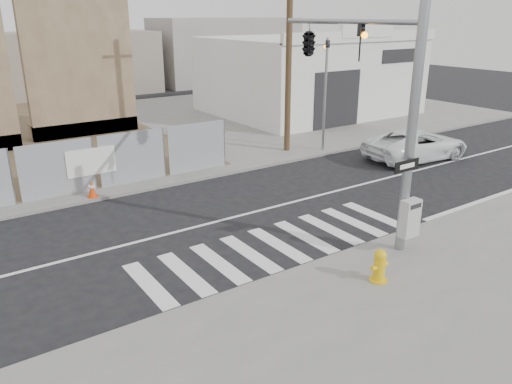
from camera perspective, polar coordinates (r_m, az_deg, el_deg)
ground at (r=16.44m, az=-2.66°, el=-2.93°), size 100.00×100.00×0.00m
sidewalk_far at (r=28.77m, az=-17.67°, el=6.18°), size 50.00×20.00×0.12m
signal_pole at (r=15.17m, az=9.57°, el=13.61°), size 0.96×5.87×7.00m
far_signal_pole at (r=23.87m, az=7.98°, el=12.66°), size 0.16×0.20×5.60m
concrete_wall_right at (r=28.18m, az=-19.41°, el=12.60°), size 5.50×1.30×8.00m
auto_shop at (r=34.16m, az=5.95°, el=13.20°), size 12.00×10.20×5.95m
utility_pole_right at (r=23.45m, az=3.80°, el=16.91°), size 1.60×0.28×10.00m
fire_hydrant at (r=12.64m, az=13.93°, el=-8.16°), size 0.52×0.47×0.84m
suv at (r=24.03m, az=17.87°, el=5.21°), size 5.28×2.79×1.41m
traffic_cone_c at (r=19.60m, az=-21.28°, el=1.05°), size 0.43×0.43×0.80m
traffic_cone_d at (r=18.73m, az=-18.24°, el=0.32°), size 0.35×0.35×0.63m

